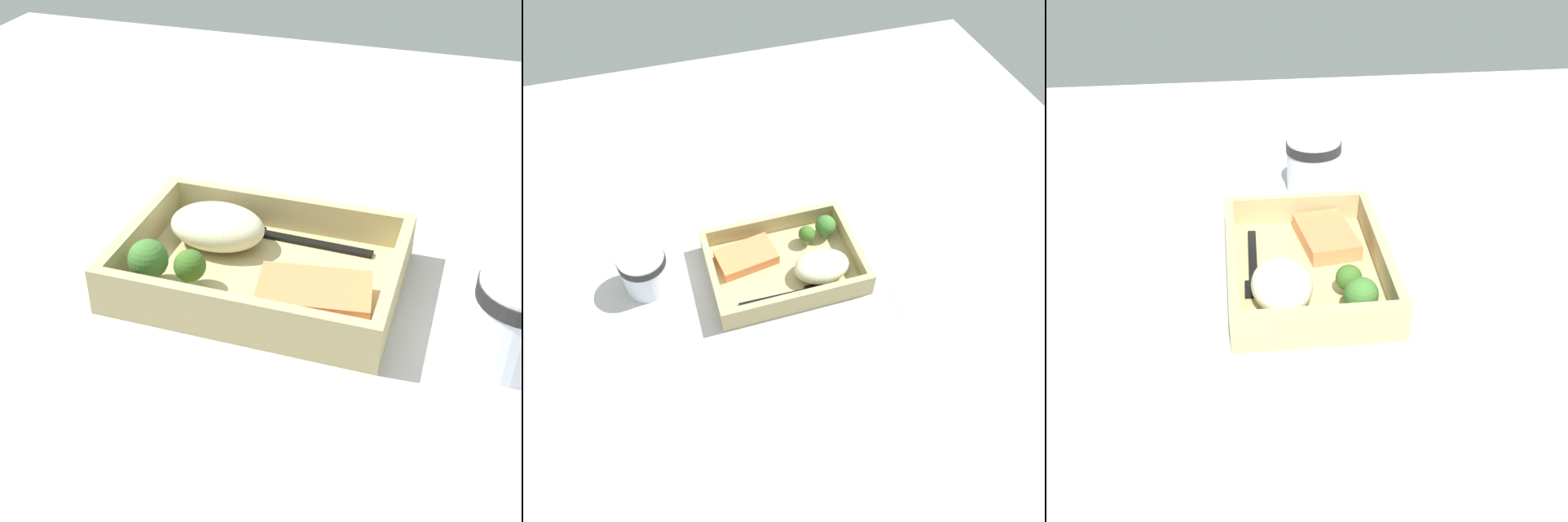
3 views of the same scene
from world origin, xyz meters
The scene contains 10 objects.
ground_plane centered at (0.00, 0.00, -1.00)cm, with size 160.00×160.00×2.00cm, color #B9B5B5.
takeout_tray centered at (0.00, 0.00, 0.60)cm, with size 28.35×20.31×1.20cm, color tan.
tray_rim centered at (0.00, 0.00, 3.15)cm, with size 28.35×20.31×3.89cm.
salmon_fillet centered at (-6.51, 3.36, 2.30)cm, with size 10.97×6.74×2.20cm, color #ED804B.
mashed_potatoes centered at (6.15, -3.76, 3.46)cm, with size 10.46×7.41×4.51cm, color beige.
broccoli_floret_1 centered at (5.95, 4.38, 3.61)cm, with size 3.27×3.27×4.16cm.
broccoli_floret_2 centered at (10.06, 5.15, 3.97)cm, with size 4.08×4.08×4.93cm.
fork centered at (-1.40, -6.90, 1.42)cm, with size 15.84×2.30×0.44cm.
paper_cup centered at (-25.31, 3.91, 4.76)cm, with size 8.61×8.61×8.52cm.
receipt_slip centered at (22.31, -9.56, 0.12)cm, with size 9.56×14.49×0.24cm, color white.
Camera 3 is at (77.65, -8.93, 52.24)cm, focal length 50.00 mm.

